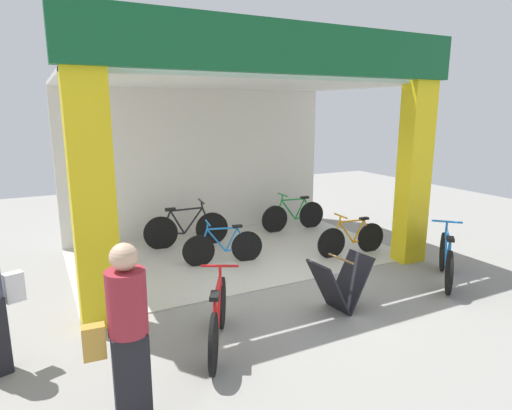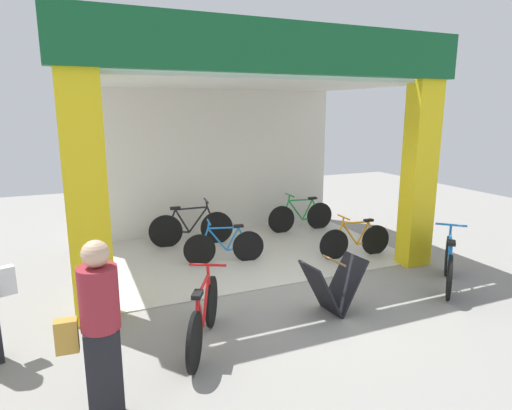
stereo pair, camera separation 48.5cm
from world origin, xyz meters
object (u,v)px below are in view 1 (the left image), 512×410
at_px(bicycle_inside_3, 186,229).
at_px(pedestrian_1, 128,336).
at_px(bicycle_parked_0, 446,259).
at_px(sandwich_board_sign, 340,284).
at_px(bicycle_inside_2, 223,247).
at_px(bicycle_inside_0, 294,216).
at_px(bicycle_inside_1, 352,239).
at_px(bicycle_parked_1, 218,319).

bearing_deg(bicycle_inside_3, pedestrian_1, -113.54).
bearing_deg(pedestrian_1, bicycle_parked_0, 11.85).
bearing_deg(pedestrian_1, sandwich_board_sign, 18.87).
bearing_deg(bicycle_inside_3, bicycle_inside_2, -78.28).
distance_m(bicycle_inside_0, bicycle_inside_1, 2.02).
bearing_deg(bicycle_parked_0, pedestrian_1, -168.15).
bearing_deg(bicycle_inside_3, bicycle_parked_0, -49.38).
bearing_deg(bicycle_inside_3, bicycle_inside_1, -36.23).
distance_m(bicycle_inside_1, bicycle_inside_3, 3.29).
bearing_deg(bicycle_inside_2, bicycle_inside_0, 30.17).
height_order(bicycle_parked_1, sandwich_board_sign, bicycle_parked_1).
height_order(bicycle_inside_3, bicycle_parked_0, bicycle_inside_3).
distance_m(bicycle_inside_0, bicycle_inside_2, 2.70).
bearing_deg(bicycle_inside_0, pedestrian_1, -133.98).
distance_m(bicycle_inside_0, pedestrian_1, 6.77).
bearing_deg(pedestrian_1, bicycle_parked_1, 37.23).
relative_size(sandwich_board_sign, pedestrian_1, 0.52).
bearing_deg(bicycle_parked_0, bicycle_inside_3, 130.62).
distance_m(bicycle_inside_1, bicycle_inside_2, 2.47).
xyz_separation_m(bicycle_inside_2, sandwich_board_sign, (0.71, -2.45, 0.06)).
xyz_separation_m(bicycle_parked_1, pedestrian_1, (-1.18, -0.90, 0.52)).
bearing_deg(bicycle_inside_2, bicycle_parked_1, -114.22).
distance_m(bicycle_inside_1, pedestrian_1, 5.55).
height_order(bicycle_inside_1, bicycle_inside_3, bicycle_inside_3).
height_order(bicycle_inside_1, bicycle_inside_2, bicycle_inside_1).
distance_m(bicycle_inside_2, bicycle_parked_0, 3.76).
distance_m(bicycle_inside_2, pedestrian_1, 4.25).
xyz_separation_m(bicycle_inside_3, sandwich_board_sign, (0.98, -3.74, 0.01)).
relative_size(bicycle_inside_1, bicycle_parked_0, 1.19).
bearing_deg(bicycle_inside_1, bicycle_inside_3, 143.77).
distance_m(bicycle_inside_2, bicycle_parked_1, 2.85).
height_order(sandwich_board_sign, pedestrian_1, pedestrian_1).
height_order(bicycle_parked_1, pedestrian_1, pedestrian_1).
distance_m(bicycle_inside_3, bicycle_parked_1, 3.99).
relative_size(bicycle_inside_3, bicycle_parked_1, 1.15).
distance_m(bicycle_inside_3, pedestrian_1, 5.24).
bearing_deg(bicycle_inside_3, bicycle_parked_1, -103.08).
bearing_deg(bicycle_inside_0, bicycle_inside_2, -149.83).
distance_m(bicycle_parked_1, pedestrian_1, 1.57).
distance_m(bicycle_parked_0, pedestrian_1, 5.38).
relative_size(bicycle_inside_1, sandwich_board_sign, 1.69).
bearing_deg(sandwich_board_sign, bicycle_parked_1, -175.47).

